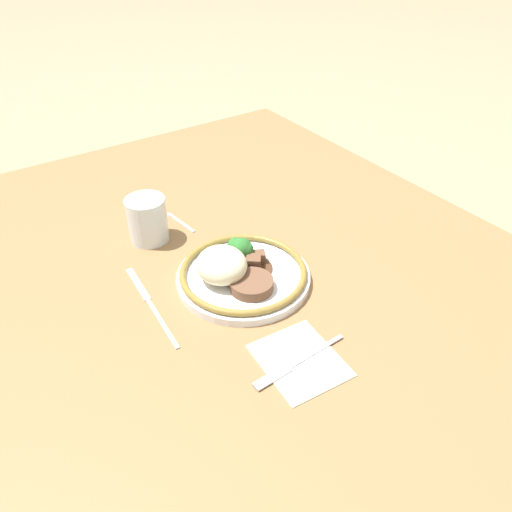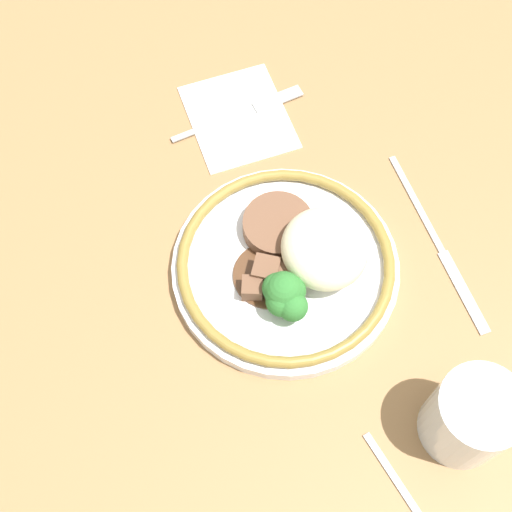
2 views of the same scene
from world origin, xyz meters
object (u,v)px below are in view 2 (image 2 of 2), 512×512
plate (293,263)px  knife (440,247)px  fork (250,110)px  juice_glass (470,418)px

plate → knife: (0.04, 0.16, -0.02)m
knife → fork: bearing=-151.6°
plate → fork: bearing=168.1°
juice_glass → fork: bearing=-175.8°
juice_glass → fork: (-0.43, -0.03, -0.04)m
juice_glass → plate: bearing=-160.5°
plate → knife: bearing=76.6°
juice_glass → fork: size_ratio=0.53×
plate → juice_glass: juice_glass is taller
juice_glass → knife: 0.20m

